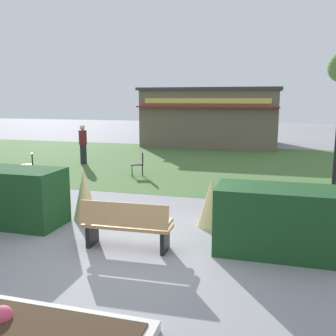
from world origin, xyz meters
name	(u,v)px	position (x,y,z in m)	size (l,w,h in m)	color
ground_plane	(142,249)	(0.00, 0.00, 0.00)	(80.00, 80.00, 0.00)	gray
lawn_patch	(218,164)	(0.00, 9.98, 0.00)	(36.00, 12.00, 0.01)	#446B33
park_bench	(126,225)	(-0.28, -0.10, 0.48)	(1.72, 0.58, 0.95)	tan
hedge_left	(14,197)	(-3.28, 0.62, 0.64)	(2.21, 1.10, 1.28)	#19421E
hedge_right	(276,220)	(2.42, 0.52, 0.62)	(2.20, 1.10, 1.23)	#19421E
ornamental_grass_behind_left	(85,194)	(-1.92, 1.38, 0.61)	(0.55, 0.55, 1.21)	#D1BC7F
ornamental_grass_behind_right	(211,203)	(1.03, 1.67, 0.54)	(0.60, 0.60, 1.08)	#D1BC7F
food_kiosk	(212,116)	(-1.44, 17.02, 1.72)	(8.13, 5.25, 3.43)	#6B5B4C
cafe_chair_west	(29,163)	(-6.13, 5.19, 0.53)	(0.62, 0.62, 0.89)	black
cafe_chair_center	(140,162)	(-2.41, 6.53, 0.53)	(0.57, 0.57, 0.89)	black
person_strolling	(83,144)	(-5.68, 8.40, 0.86)	(0.34, 0.34, 1.69)	#23232D
parked_car_west_slot	(206,125)	(-3.34, 25.43, 0.64)	(4.28, 2.21, 1.20)	maroon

